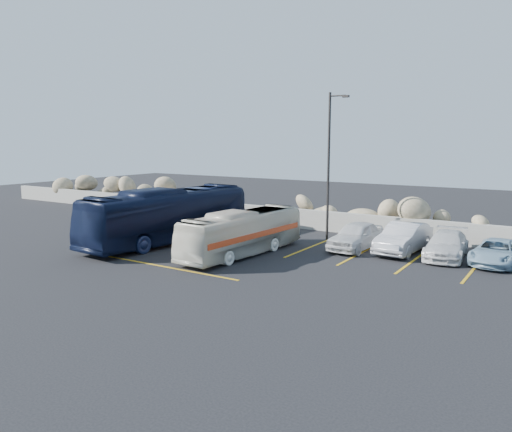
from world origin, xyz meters
The scene contains 11 objects.
ground centered at (0.00, 0.00, 0.00)m, with size 90.00×90.00×0.00m, color black.
seawall centered at (0.00, 12.00, 0.60)m, with size 60.00×0.40×1.20m, color gray.
riprap_pile centered at (0.00, 13.20, 1.30)m, with size 54.00×2.80×2.60m, color #8F7F5D, non-canonical shape.
parking_lines centered at (4.64, 5.57, 0.01)m, with size 18.16×9.36×0.01m.
lamppost centered at (2.56, 9.50, 4.30)m, with size 1.14×0.18×8.00m.
vintage_bus centered at (0.58, 4.00, 1.08)m, with size 1.81×7.73×2.15m, color silver.
tour_coach centered at (-4.50, 4.32, 1.46)m, with size 2.46×10.51×2.93m, color black.
car_a centered at (4.74, 8.12, 0.70)m, with size 1.65×4.10×1.40m, color silver.
car_b centered at (6.98, 8.69, 0.73)m, with size 1.54×4.41×1.45m, color silver.
car_c centered at (9.01, 8.69, 0.61)m, with size 1.72×4.23×1.23m, color silver.
car_d centered at (11.18, 8.63, 0.55)m, with size 1.82×3.95×1.10m, color #85A7BD.
Camera 1 is at (13.92, -15.48, 5.53)m, focal length 35.00 mm.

